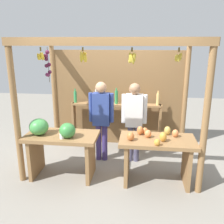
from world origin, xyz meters
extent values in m
plane|color=gray|center=(0.00, 0.00, 0.00)|extent=(12.00, 12.00, 0.00)
cylinder|color=olive|center=(-1.46, -0.89, 1.17)|extent=(0.10, 0.10, 2.35)
cylinder|color=olive|center=(1.46, -0.89, 1.17)|extent=(0.10, 0.10, 2.35)
cylinder|color=olive|center=(-1.46, 0.89, 1.17)|extent=(0.10, 0.10, 2.35)
cylinder|color=olive|center=(1.46, 0.89, 1.17)|extent=(0.10, 0.10, 2.35)
cube|color=olive|center=(0.00, -0.89, 2.29)|extent=(3.01, 0.12, 0.12)
cube|color=olive|center=(-1.46, 0.00, 2.29)|extent=(0.12, 1.88, 0.12)
cube|color=olive|center=(1.46, 0.00, 2.29)|extent=(0.12, 1.88, 0.12)
cube|color=brown|center=(0.00, 0.91, 1.06)|extent=(2.91, 0.04, 2.11)
cylinder|color=brown|center=(1.02, -0.79, 2.18)|extent=(0.02, 0.02, 0.06)
ellipsoid|color=gold|center=(1.05, -0.79, 2.09)|extent=(0.04, 0.07, 0.11)
ellipsoid|color=gold|center=(1.03, -0.78, 2.07)|extent=(0.05, 0.05, 0.11)
ellipsoid|color=gold|center=(1.01, -0.77, 2.06)|extent=(0.06, 0.04, 0.11)
ellipsoid|color=gold|center=(0.99, -0.78, 2.06)|extent=(0.05, 0.07, 0.11)
ellipsoid|color=gold|center=(1.00, -0.80, 2.07)|extent=(0.05, 0.07, 0.11)
ellipsoid|color=gold|center=(1.01, -0.84, 2.06)|extent=(0.06, 0.04, 0.11)
ellipsoid|color=gold|center=(1.04, -0.82, 2.08)|extent=(0.06, 0.05, 0.11)
cylinder|color=brown|center=(0.36, -0.84, 2.18)|extent=(0.02, 0.02, 0.06)
ellipsoid|color=gold|center=(0.39, -0.84, 2.04)|extent=(0.04, 0.07, 0.15)
ellipsoid|color=gold|center=(0.40, -0.81, 2.06)|extent=(0.07, 0.08, 0.15)
ellipsoid|color=gold|center=(0.37, -0.81, 2.06)|extent=(0.08, 0.04, 0.15)
ellipsoid|color=gold|center=(0.35, -0.82, 2.06)|extent=(0.06, 0.05, 0.15)
ellipsoid|color=gold|center=(0.33, -0.83, 2.05)|extent=(0.05, 0.08, 0.15)
ellipsoid|color=gold|center=(0.34, -0.84, 2.07)|extent=(0.05, 0.07, 0.15)
ellipsoid|color=gold|center=(0.35, -0.87, 2.06)|extent=(0.06, 0.05, 0.15)
ellipsoid|color=gold|center=(0.37, -0.88, 2.04)|extent=(0.08, 0.05, 0.15)
ellipsoid|color=gold|center=(0.40, -0.86, 2.07)|extent=(0.05, 0.06, 0.15)
cylinder|color=brown|center=(-1.02, -0.75, 2.18)|extent=(0.02, 0.02, 0.06)
ellipsoid|color=gold|center=(-0.99, -0.75, 2.06)|extent=(0.04, 0.07, 0.11)
ellipsoid|color=gold|center=(-1.00, -0.73, 2.06)|extent=(0.05, 0.05, 0.11)
ellipsoid|color=gold|center=(-1.02, -0.71, 2.08)|extent=(0.06, 0.04, 0.11)
ellipsoid|color=gold|center=(-1.04, -0.74, 2.06)|extent=(0.05, 0.07, 0.12)
ellipsoid|color=gold|center=(-1.05, -0.77, 2.07)|extent=(0.05, 0.06, 0.12)
ellipsoid|color=gold|center=(-1.03, -0.79, 2.06)|extent=(0.07, 0.05, 0.12)
ellipsoid|color=gold|center=(-1.00, -0.78, 2.08)|extent=(0.06, 0.05, 0.12)
cylinder|color=brown|center=(-0.36, -0.76, 2.18)|extent=(0.02, 0.02, 0.06)
ellipsoid|color=gold|center=(-0.32, -0.76, 2.05)|extent=(0.04, 0.09, 0.13)
ellipsoid|color=gold|center=(-0.34, -0.73, 2.07)|extent=(0.07, 0.06, 0.14)
ellipsoid|color=gold|center=(-0.37, -0.74, 2.08)|extent=(0.06, 0.04, 0.14)
ellipsoid|color=gold|center=(-0.40, -0.75, 2.08)|extent=(0.04, 0.06, 0.14)
ellipsoid|color=gold|center=(-0.39, -0.78, 2.05)|extent=(0.06, 0.07, 0.14)
ellipsoid|color=gold|center=(-0.37, -0.81, 2.08)|extent=(0.06, 0.04, 0.14)
ellipsoid|color=gold|center=(-0.34, -0.79, 2.05)|extent=(0.06, 0.05, 0.14)
cylinder|color=#4C422D|center=(-0.96, -0.64, 1.93)|extent=(0.01, 0.01, 0.55)
sphere|color=#511938|center=(-0.96, -0.64, 2.13)|extent=(0.07, 0.07, 0.07)
sphere|color=#511938|center=(-0.98, -0.66, 2.07)|extent=(0.07, 0.07, 0.07)
sphere|color=#47142D|center=(-0.98, -0.66, 2.02)|extent=(0.06, 0.06, 0.06)
sphere|color=#47142D|center=(-0.95, -0.63, 1.93)|extent=(0.06, 0.06, 0.06)
sphere|color=#47142D|center=(-0.98, -0.66, 1.92)|extent=(0.06, 0.06, 0.06)
sphere|color=#511938|center=(-0.95, -0.62, 1.82)|extent=(0.06, 0.06, 0.06)
sphere|color=#601E42|center=(-0.98, -0.65, 1.78)|extent=(0.06, 0.06, 0.06)
sphere|color=#511938|center=(-0.97, -0.64, 1.77)|extent=(0.06, 0.06, 0.06)
cube|color=olive|center=(-0.80, -0.67, 0.74)|extent=(1.22, 0.64, 0.06)
cube|color=olive|center=(-1.29, -0.67, 0.36)|extent=(0.06, 0.58, 0.71)
cube|color=olive|center=(-0.31, -0.67, 0.36)|extent=(0.06, 0.58, 0.71)
ellipsoid|color=#38843D|center=(-0.65, -0.79, 0.90)|extent=(0.36, 0.36, 0.25)
ellipsoid|color=#429347|center=(-1.17, -0.71, 0.91)|extent=(0.41, 0.41, 0.28)
cylinder|color=white|center=(-0.74, -0.85, 0.82)|extent=(0.07, 0.07, 0.09)
cube|color=olive|center=(0.80, -0.67, 0.74)|extent=(1.22, 0.64, 0.06)
cube|color=olive|center=(0.31, -0.67, 0.36)|extent=(0.06, 0.58, 0.71)
cube|color=olive|center=(1.29, -0.67, 0.36)|extent=(0.06, 0.58, 0.71)
ellipsoid|color=#E07F47|center=(0.65, -0.62, 0.84)|extent=(0.14, 0.14, 0.13)
ellipsoid|color=gold|center=(0.78, -0.94, 0.82)|extent=(0.13, 0.13, 0.11)
ellipsoid|color=#E07F47|center=(1.09, -0.55, 0.84)|extent=(0.13, 0.13, 0.13)
ellipsoid|color=#CC7038|center=(0.60, -0.47, 0.83)|extent=(0.13, 0.13, 0.11)
ellipsoid|color=#CC7038|center=(0.52, -0.51, 0.85)|extent=(0.13, 0.13, 0.15)
ellipsoid|color=#B79E47|center=(0.97, -0.45, 0.84)|extent=(0.12, 0.12, 0.14)
ellipsoid|color=gold|center=(0.88, -0.76, 0.85)|extent=(0.13, 0.13, 0.15)
ellipsoid|color=#CC7038|center=(0.37, -0.78, 0.84)|extent=(0.15, 0.15, 0.14)
cube|color=olive|center=(-0.96, 0.67, 0.50)|extent=(0.05, 0.20, 1.00)
cube|color=olive|center=(0.93, 0.67, 0.50)|extent=(0.05, 0.20, 1.00)
cube|color=olive|center=(-0.01, 0.67, 0.98)|extent=(1.89, 0.22, 0.04)
cylinder|color=#338C4C|center=(-0.91, 0.67, 1.12)|extent=(0.07, 0.07, 0.25)
cylinder|color=#338C4C|center=(-0.91, 0.67, 1.28)|extent=(0.03, 0.03, 0.06)
cylinder|color=silver|center=(-0.45, 0.67, 1.12)|extent=(0.07, 0.07, 0.24)
cylinder|color=silver|center=(-0.45, 0.67, 1.27)|extent=(0.03, 0.03, 0.06)
cylinder|color=#338C4C|center=(-0.01, 0.67, 1.14)|extent=(0.07, 0.07, 0.28)
cylinder|color=#338C4C|center=(-0.01, 0.67, 1.31)|extent=(0.03, 0.03, 0.06)
cylinder|color=silver|center=(0.43, 0.67, 1.11)|extent=(0.06, 0.06, 0.22)
cylinder|color=silver|center=(0.43, 0.67, 1.25)|extent=(0.03, 0.03, 0.06)
cylinder|color=#D8B266|center=(0.87, 0.67, 1.12)|extent=(0.07, 0.07, 0.24)
cylinder|color=#D8B266|center=(0.87, 0.67, 1.27)|extent=(0.03, 0.03, 0.06)
cylinder|color=navy|center=(-0.29, 0.02, 0.37)|extent=(0.11, 0.11, 0.74)
cylinder|color=navy|center=(-0.17, 0.02, 0.37)|extent=(0.11, 0.11, 0.74)
cube|color=#2D428C|center=(-0.23, 0.02, 1.05)|extent=(0.32, 0.19, 0.62)
cylinder|color=#2D428C|center=(-0.43, 0.02, 1.08)|extent=(0.08, 0.08, 0.56)
cylinder|color=#2D428C|center=(-0.03, 0.02, 1.08)|extent=(0.08, 0.08, 0.56)
sphere|color=tan|center=(-0.23, 0.02, 1.46)|extent=(0.21, 0.21, 0.21)
cylinder|color=#514F6D|center=(0.33, 0.05, 0.36)|extent=(0.11, 0.11, 0.73)
cylinder|color=#514F6D|center=(0.45, 0.05, 0.36)|extent=(0.11, 0.11, 0.73)
cube|color=white|center=(0.39, 0.05, 1.04)|extent=(0.32, 0.19, 0.61)
cylinder|color=white|center=(0.19, 0.05, 1.07)|extent=(0.08, 0.08, 0.55)
cylinder|color=white|center=(0.59, 0.05, 1.07)|extent=(0.08, 0.08, 0.55)
sphere|color=#997051|center=(0.39, 0.05, 1.45)|extent=(0.21, 0.21, 0.21)
camera|label=1|loc=(0.51, -4.43, 2.29)|focal=39.48mm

